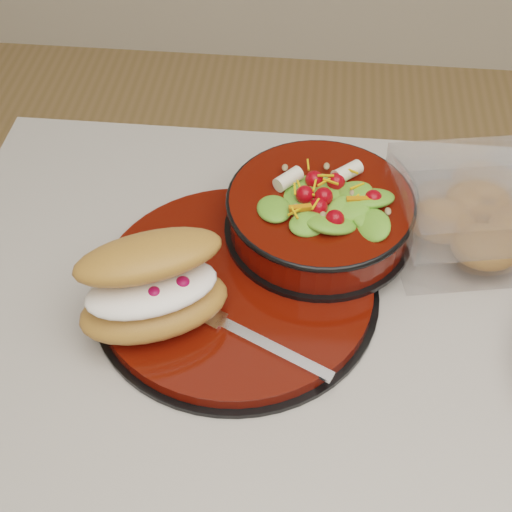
# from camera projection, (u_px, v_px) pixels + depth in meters

# --- Properties ---
(dinner_plate) EXTENTS (0.31, 0.31, 0.02)m
(dinner_plate) POSITION_uv_depth(u_px,v_px,m) (237.00, 287.00, 0.77)
(dinner_plate) COLOR black
(dinner_plate) RESTS_ON island_counter
(salad_bowl) EXTENTS (0.21, 0.21, 0.09)m
(salad_bowl) POSITION_uv_depth(u_px,v_px,m) (320.00, 209.00, 0.79)
(salad_bowl) COLOR black
(salad_bowl) RESTS_ON dinner_plate
(croissant) EXTENTS (0.17, 0.15, 0.09)m
(croissant) POSITION_uv_depth(u_px,v_px,m) (153.00, 286.00, 0.70)
(croissant) COLOR #CB823E
(croissant) RESTS_ON dinner_plate
(fork) EXTENTS (0.16, 0.09, 0.00)m
(fork) POSITION_uv_depth(u_px,v_px,m) (253.00, 338.00, 0.71)
(fork) COLOR silver
(fork) RESTS_ON dinner_plate
(pastry_box) EXTENTS (0.23, 0.18, 0.09)m
(pastry_box) POSITION_uv_depth(u_px,v_px,m) (485.00, 215.00, 0.80)
(pastry_box) COLOR white
(pastry_box) RESTS_ON island_counter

